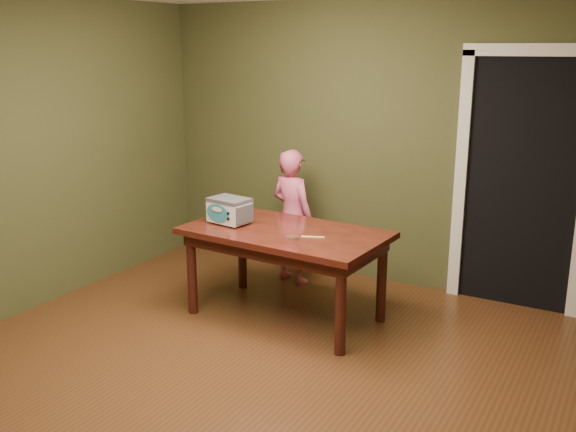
{
  "coord_description": "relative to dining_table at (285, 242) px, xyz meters",
  "views": [
    {
      "loc": [
        2.21,
        -3.01,
        2.18
      ],
      "look_at": [
        -0.09,
        1.0,
        0.95
      ],
      "focal_mm": 40.0,
      "sensor_mm": 36.0,
      "label": 1
    }
  ],
  "objects": [
    {
      "name": "floor",
      "position": [
        0.27,
        -1.26,
        -0.65
      ],
      "size": [
        5.0,
        5.0,
        0.0
      ],
      "primitive_type": "plane",
      "color": "#533417",
      "rests_on": "ground"
    },
    {
      "name": "room_shell",
      "position": [
        0.27,
        -1.26,
        1.06
      ],
      "size": [
        4.52,
        5.02,
        2.61
      ],
      "color": "#454826",
      "rests_on": "ground"
    },
    {
      "name": "doorway",
      "position": [
        1.57,
        1.52,
        0.41
      ],
      "size": [
        1.1,
        0.66,
        2.25
      ],
      "color": "black",
      "rests_on": "ground"
    },
    {
      "name": "dining_table",
      "position": [
        0.0,
        0.0,
        0.0
      ],
      "size": [
        1.64,
        0.98,
        0.75
      ],
      "rotation": [
        0.0,
        0.0,
        -0.05
      ],
      "color": "black",
      "rests_on": "floor"
    },
    {
      "name": "toy_oven",
      "position": [
        -0.5,
        -0.05,
        0.22
      ],
      "size": [
        0.37,
        0.28,
        0.21
      ],
      "rotation": [
        0.0,
        0.0,
        -0.14
      ],
      "color": "#4C4F54",
      "rests_on": "dining_table"
    },
    {
      "name": "baking_pan",
      "position": [
        0.17,
        -0.19,
        0.11
      ],
      "size": [
        0.1,
        0.1,
        0.02
      ],
      "color": "silver",
      "rests_on": "dining_table"
    },
    {
      "name": "spatula",
      "position": [
        0.29,
        -0.08,
        0.1
      ],
      "size": [
        0.18,
        0.09,
        0.01
      ],
      "primitive_type": "cube",
      "rotation": [
        0.0,
        0.0,
        0.39
      ],
      "color": "#FFCD6E",
      "rests_on": "dining_table"
    },
    {
      "name": "child",
      "position": [
        -0.36,
        0.76,
        -0.01
      ],
      "size": [
        0.52,
        0.4,
        1.27
      ],
      "primitive_type": "imported",
      "rotation": [
        0.0,
        0.0,
        2.91
      ],
      "color": "#D4577C",
      "rests_on": "floor"
    }
  ]
}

